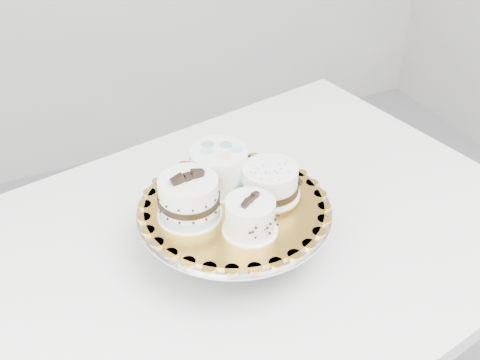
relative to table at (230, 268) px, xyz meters
name	(u,v)px	position (x,y,z in m)	size (l,w,h in m)	color
table	(230,268)	(0.00, 0.00, 0.00)	(1.42, 1.09, 0.75)	white
cake_stand	(234,219)	(0.01, -0.01, 0.14)	(0.37, 0.37, 0.10)	gray
cake_board	(234,206)	(0.01, -0.01, 0.17)	(0.34, 0.34, 0.01)	gold
cake_swirl	(250,217)	(0.00, -0.09, 0.21)	(0.12, 0.12, 0.08)	white
cake_banded	(189,199)	(-0.08, 0.00, 0.21)	(0.12, 0.12, 0.10)	white
cake_dots	(219,168)	(0.01, 0.06, 0.22)	(0.14, 0.14, 0.08)	white
cake_ribbon	(270,182)	(0.08, -0.01, 0.20)	(0.13, 0.12, 0.06)	white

